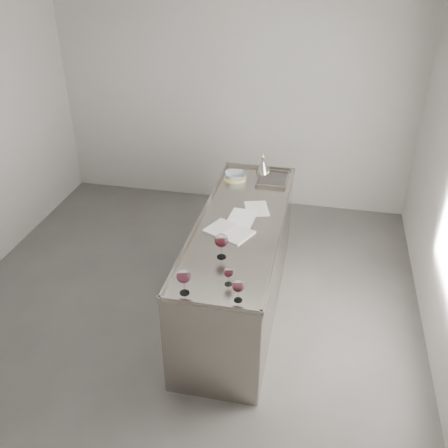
% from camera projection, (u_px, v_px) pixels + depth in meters
% --- Properties ---
extents(room_shell, '(4.54, 5.04, 2.84)m').
position_uv_depth(room_shell, '(175.00, 185.00, 4.08)').
color(room_shell, '#4C4A48').
rests_on(room_shell, ground).
extents(counter, '(0.77, 2.42, 0.97)m').
position_uv_depth(counter, '(239.00, 264.00, 4.72)').
color(counter, gray).
rests_on(counter, ground).
extents(wine_glass_left, '(0.10, 0.10, 0.21)m').
position_uv_depth(wine_glass_left, '(184.00, 277.00, 3.54)').
color(wine_glass_left, white).
rests_on(wine_glass_left, counter).
extents(wine_glass_middle, '(0.11, 0.11, 0.21)m').
position_uv_depth(wine_glass_middle, '(221.00, 241.00, 3.93)').
color(wine_glass_middle, white).
rests_on(wine_glass_middle, counter).
extents(wine_glass_right, '(0.09, 0.09, 0.18)m').
position_uv_depth(wine_glass_right, '(238.00, 286.00, 3.48)').
color(wine_glass_right, white).
rests_on(wine_glass_right, counter).
extents(wine_glass_small, '(0.07, 0.07, 0.15)m').
position_uv_depth(wine_glass_small, '(228.00, 273.00, 3.65)').
color(wine_glass_small, white).
rests_on(wine_glass_small, counter).
extents(notebook, '(0.47, 0.41, 0.02)m').
position_uv_depth(notebook, '(229.00, 231.00, 4.33)').
color(notebook, white).
rests_on(notebook, counter).
extents(loose_paper_top, '(0.29, 0.35, 0.00)m').
position_uv_depth(loose_paper_top, '(257.00, 209.00, 4.69)').
color(loose_paper_top, silver).
rests_on(loose_paper_top, counter).
extents(loose_paper_under, '(0.26, 0.35, 0.00)m').
position_uv_depth(loose_paper_under, '(242.00, 218.00, 4.53)').
color(loose_paper_under, white).
rests_on(loose_paper_under, counter).
extents(trivet, '(0.27, 0.27, 0.02)m').
position_uv_depth(trivet, '(235.00, 178.00, 5.23)').
color(trivet, beige).
rests_on(trivet, counter).
extents(ceramic_bowl, '(0.26, 0.26, 0.05)m').
position_uv_depth(ceramic_bowl, '(235.00, 175.00, 5.21)').
color(ceramic_bowl, '#95A9AE').
rests_on(ceramic_bowl, trivet).
extents(wine_funnel, '(0.15, 0.15, 0.22)m').
position_uv_depth(wine_funnel, '(263.00, 167.00, 5.34)').
color(wine_funnel, '#AFA99C').
rests_on(wine_funnel, counter).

